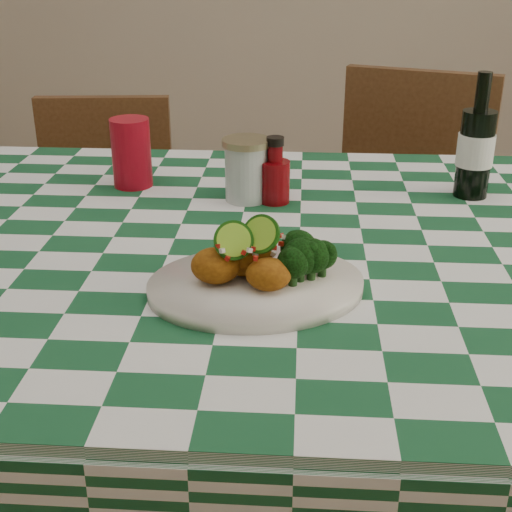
# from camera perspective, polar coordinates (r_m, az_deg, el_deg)

# --- Properties ---
(dining_table) EXTENTS (1.66, 1.06, 0.79)m
(dining_table) POSITION_cam_1_polar(r_m,az_deg,el_deg) (1.37, -1.35, -14.07)
(dining_table) COLOR #174F2B
(dining_table) RESTS_ON ground
(plate) EXTENTS (0.35, 0.30, 0.02)m
(plate) POSITION_cam_1_polar(r_m,az_deg,el_deg) (0.99, 0.00, -2.42)
(plate) COLOR silver
(plate) RESTS_ON dining_table
(fried_chicken_pile) EXTENTS (0.13, 0.09, 0.08)m
(fried_chicken_pile) POSITION_cam_1_polar(r_m,az_deg,el_deg) (0.97, -0.43, 0.24)
(fried_chicken_pile) COLOR #99580E
(fried_chicken_pile) RESTS_ON plate
(broccoli_side) EXTENTS (0.08, 0.08, 0.06)m
(broccoli_side) POSITION_cam_1_polar(r_m,az_deg,el_deg) (0.98, 4.41, -0.18)
(broccoli_side) COLOR black
(broccoli_side) RESTS_ON plate
(red_tumbler) EXTENTS (0.09, 0.09, 0.13)m
(red_tumbler) POSITION_cam_1_polar(r_m,az_deg,el_deg) (1.42, -9.94, 8.14)
(red_tumbler) COLOR #9E0819
(red_tumbler) RESTS_ON dining_table
(ketchup_bottle) EXTENTS (0.06, 0.06, 0.12)m
(ketchup_bottle) POSITION_cam_1_polar(r_m,az_deg,el_deg) (1.31, 1.52, 6.89)
(ketchup_bottle) COLOR #630409
(ketchup_bottle) RESTS_ON dining_table
(mason_jar) EXTENTS (0.10, 0.10, 0.12)m
(mason_jar) POSITION_cam_1_polar(r_m,az_deg,el_deg) (1.32, -0.76, 6.91)
(mason_jar) COLOR #B2BCBA
(mason_jar) RESTS_ON dining_table
(beer_bottle) EXTENTS (0.09, 0.09, 0.23)m
(beer_bottle) POSITION_cam_1_polar(r_m,az_deg,el_deg) (1.39, 17.28, 9.16)
(beer_bottle) COLOR black
(beer_bottle) RESTS_ON dining_table
(wooden_chair_left) EXTENTS (0.41, 0.43, 0.83)m
(wooden_chair_left) POSITION_cam_1_polar(r_m,az_deg,el_deg) (2.05, -12.09, -0.02)
(wooden_chair_left) COLOR #472814
(wooden_chair_left) RESTS_ON ground
(wooden_chair_right) EXTENTS (0.53, 0.55, 0.91)m
(wooden_chair_right) POSITION_cam_1_polar(r_m,az_deg,el_deg) (1.97, 11.00, 0.32)
(wooden_chair_right) COLOR #472814
(wooden_chair_right) RESTS_ON ground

